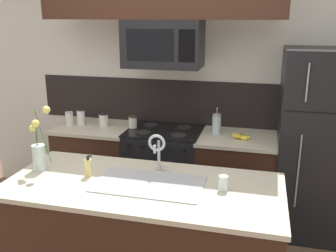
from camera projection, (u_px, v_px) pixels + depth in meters
name	position (u px, v px, depth m)	size (l,w,h in m)	color
rear_partition	(200.00, 89.00, 4.02)	(5.20, 0.10, 2.60)	silver
splash_band	(172.00, 102.00, 4.08)	(3.05, 0.01, 0.48)	black
back_counter_left	(98.00, 165.00, 4.15)	(0.80, 0.65, 0.91)	#381E14
back_counter_right	(236.00, 179.00, 3.79)	(0.77, 0.65, 0.91)	#381E14
stove_range	(164.00, 172.00, 3.97)	(0.76, 0.64, 0.93)	black
microwave	(163.00, 44.00, 3.57)	(0.74, 0.40, 0.45)	black
refrigerator	(327.00, 145.00, 3.50)	(0.90, 0.74, 1.78)	black
storage_jar_tall	(69.00, 119.00, 4.04)	(0.08, 0.08, 0.15)	silver
storage_jar_medium	(81.00, 117.00, 4.07)	(0.09, 0.09, 0.17)	silver
storage_jar_short	(104.00, 120.00, 4.01)	(0.10, 0.10, 0.14)	silver
storage_jar_squat	(133.00, 123.00, 3.91)	(0.09, 0.09, 0.14)	silver
banana_bunch	(241.00, 137.00, 3.59)	(0.19, 0.13, 0.08)	yellow
french_press	(217.00, 124.00, 3.75)	(0.09, 0.09, 0.27)	silver
island_counter	(144.00, 240.00, 2.77)	(1.96, 0.88, 0.91)	#381E14
kitchen_sink	(149.00, 193.00, 2.65)	(0.76, 0.44, 0.16)	#ADAFB5
sink_faucet	(157.00, 148.00, 2.77)	(0.14, 0.14, 0.31)	#B7BABF
dish_soap_bottle	(88.00, 167.00, 2.75)	(0.06, 0.05, 0.16)	#DBCC75
drinking_glass	(223.00, 183.00, 2.53)	(0.07, 0.07, 0.10)	silver
flower_vase	(39.00, 153.00, 2.84)	(0.17, 0.10, 0.50)	silver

